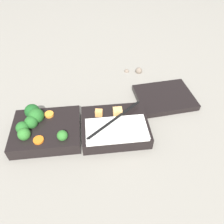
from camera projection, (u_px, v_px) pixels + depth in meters
The scene contains 6 objects.
ground_plane at pixel (80, 134), 0.64m from camera, with size 3.00×3.00×0.00m, color gray.
bento_tray_vegetable at pixel (44, 129), 0.62m from camera, with size 0.19×0.15×0.07m.
bento_tray_rice at pixel (115, 127), 0.63m from camera, with size 0.19×0.15×0.06m.
bento_lid at pixel (164, 97), 0.74m from camera, with size 0.19×0.15×0.02m, color black.
pebble_0 at pixel (139, 71), 0.85m from camera, with size 0.03×0.03×0.03m, color #7A6B5B.
pebble_1 at pixel (127, 70), 0.86m from camera, with size 0.02×0.02×0.02m, color #7A6B5B.
Camera 1 is at (0.05, -0.41, 0.50)m, focal length 35.00 mm.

